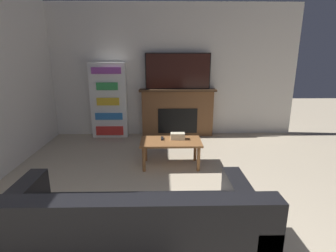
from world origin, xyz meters
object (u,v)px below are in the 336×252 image
object	(u,v)px
couch	(130,240)
coffee_table	(171,144)
fireplace	(177,112)
bookshelf	(109,100)
tv	(178,71)

from	to	relation	value
couch	coffee_table	size ratio (longest dim) A/B	2.13
fireplace	bookshelf	bearing A→B (deg)	-179.09
coffee_table	bookshelf	bearing A→B (deg)	127.85
fireplace	tv	world-z (taller)	tv
tv	couch	size ratio (longest dim) A/B	0.67
fireplace	bookshelf	distance (m)	1.45
tv	couch	xyz separation A→B (m)	(-0.59, -3.66, -1.08)
fireplace	coffee_table	bearing A→B (deg)	-96.82
bookshelf	fireplace	bearing A→B (deg)	0.91
couch	bookshelf	distance (m)	3.78
tv	bookshelf	bearing A→B (deg)	-179.88
coffee_table	couch	bearing A→B (deg)	-100.79
coffee_table	bookshelf	world-z (taller)	bookshelf
fireplace	couch	world-z (taller)	fireplace
coffee_table	tv	bearing A→B (deg)	83.09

